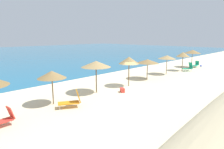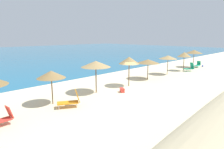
{
  "view_description": "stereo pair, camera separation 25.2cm",
  "coord_description": "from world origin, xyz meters",
  "px_view_note": "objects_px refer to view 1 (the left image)",
  "views": [
    {
      "loc": [
        -13.91,
        -10.76,
        4.93
      ],
      "look_at": [
        -0.55,
        1.95,
        1.35
      ],
      "focal_mm": 31.78,
      "sensor_mm": 36.0,
      "label": 1
    },
    {
      "loc": [
        -13.73,
        -10.94,
        4.93
      ],
      "look_at": [
        -0.55,
        1.95,
        1.35
      ],
      "focal_mm": 31.78,
      "sensor_mm": 36.0,
      "label": 2
    }
  ],
  "objects_px": {
    "beach_umbrella_3": "(52,75)",
    "lounge_chair_4": "(196,65)",
    "lounge_chair_1": "(1,120)",
    "cooler_box": "(122,90)",
    "lounge_chair_0": "(72,101)",
    "beach_ball": "(201,66)",
    "beach_umbrella_6": "(148,61)",
    "beach_umbrella_7": "(167,57)",
    "beach_umbrella_4": "(96,64)",
    "beach_umbrella_5": "(129,60)",
    "beach_umbrella_9": "(193,52)",
    "beach_umbrella_8": "(183,54)",
    "lounge_chair_3": "(188,68)"
  },
  "relations": [
    {
      "from": "beach_umbrella_8",
      "to": "beach_umbrella_9",
      "type": "distance_m",
      "value": 4.21
    },
    {
      "from": "beach_umbrella_6",
      "to": "beach_umbrella_7",
      "type": "distance_m",
      "value": 4.14
    },
    {
      "from": "beach_umbrella_3",
      "to": "lounge_chair_4",
      "type": "height_order",
      "value": "beach_umbrella_3"
    },
    {
      "from": "beach_umbrella_8",
      "to": "lounge_chair_0",
      "type": "bearing_deg",
      "value": -177.12
    },
    {
      "from": "beach_umbrella_9",
      "to": "lounge_chair_1",
      "type": "distance_m",
      "value": 28.67
    },
    {
      "from": "lounge_chair_1",
      "to": "lounge_chair_4",
      "type": "height_order",
      "value": "lounge_chair_1"
    },
    {
      "from": "beach_umbrella_5",
      "to": "beach_umbrella_7",
      "type": "height_order",
      "value": "beach_umbrella_5"
    },
    {
      "from": "beach_umbrella_9",
      "to": "beach_umbrella_7",
      "type": "bearing_deg",
      "value": -179.67
    },
    {
      "from": "beach_umbrella_6",
      "to": "cooler_box",
      "type": "height_order",
      "value": "beach_umbrella_6"
    },
    {
      "from": "beach_umbrella_3",
      "to": "lounge_chair_1",
      "type": "bearing_deg",
      "value": -161.72
    },
    {
      "from": "beach_umbrella_9",
      "to": "lounge_chair_0",
      "type": "distance_m",
      "value": 24.18
    },
    {
      "from": "beach_umbrella_3",
      "to": "beach_umbrella_5",
      "type": "xyz_separation_m",
      "value": [
        8.03,
        -0.62,
        0.37
      ]
    },
    {
      "from": "beach_umbrella_4",
      "to": "beach_umbrella_9",
      "type": "bearing_deg",
      "value": -0.52
    },
    {
      "from": "beach_umbrella_4",
      "to": "beach_umbrella_5",
      "type": "distance_m",
      "value": 3.86
    },
    {
      "from": "beach_umbrella_4",
      "to": "beach_ball",
      "type": "distance_m",
      "value": 22.13
    },
    {
      "from": "lounge_chair_4",
      "to": "beach_ball",
      "type": "xyz_separation_m",
      "value": [
        0.92,
        -0.44,
        -0.25
      ]
    },
    {
      "from": "beach_umbrella_7",
      "to": "beach_umbrella_6",
      "type": "bearing_deg",
      "value": 176.71
    },
    {
      "from": "lounge_chair_1",
      "to": "beach_ball",
      "type": "bearing_deg",
      "value": -92.79
    },
    {
      "from": "beach_umbrella_8",
      "to": "beach_umbrella_9",
      "type": "xyz_separation_m",
      "value": [
        4.2,
        0.33,
        0.15
      ]
    },
    {
      "from": "beach_umbrella_7",
      "to": "beach_umbrella_8",
      "type": "distance_m",
      "value": 4.13
    },
    {
      "from": "beach_umbrella_5",
      "to": "cooler_box",
      "type": "relative_size",
      "value": 5.19
    },
    {
      "from": "cooler_box",
      "to": "beach_umbrella_5",
      "type": "bearing_deg",
      "value": 25.07
    },
    {
      "from": "beach_umbrella_6",
      "to": "lounge_chair_0",
      "type": "xyz_separation_m",
      "value": [
        -11.62,
        -1.51,
        -1.58
      ]
    },
    {
      "from": "beach_umbrella_9",
      "to": "lounge_chair_0",
      "type": "bearing_deg",
      "value": -176.85
    },
    {
      "from": "lounge_chair_0",
      "to": "lounge_chair_1",
      "type": "relative_size",
      "value": 0.99
    },
    {
      "from": "lounge_chair_1",
      "to": "cooler_box",
      "type": "relative_size",
      "value": 3.01
    },
    {
      "from": "lounge_chair_1",
      "to": "lounge_chair_3",
      "type": "distance_m",
      "value": 24.72
    },
    {
      "from": "beach_umbrella_5",
      "to": "lounge_chair_1",
      "type": "bearing_deg",
      "value": -176.74
    },
    {
      "from": "beach_umbrella_9",
      "to": "lounge_chair_4",
      "type": "distance_m",
      "value": 2.26
    },
    {
      "from": "beach_umbrella_3",
      "to": "beach_umbrella_4",
      "type": "relative_size",
      "value": 0.88
    },
    {
      "from": "beach_ball",
      "to": "beach_umbrella_7",
      "type": "bearing_deg",
      "value": 174.91
    },
    {
      "from": "beach_umbrella_3",
      "to": "beach_umbrella_7",
      "type": "xyz_separation_m",
      "value": [
        16.3,
        -0.28,
        0.04
      ]
    },
    {
      "from": "lounge_chair_1",
      "to": "lounge_chair_3",
      "type": "xyz_separation_m",
      "value": [
        24.72,
        -0.03,
        0.08
      ]
    },
    {
      "from": "beach_umbrella_6",
      "to": "beach_umbrella_5",
      "type": "bearing_deg",
      "value": -172.02
    },
    {
      "from": "beach_umbrella_9",
      "to": "lounge_chair_4",
      "type": "relative_size",
      "value": 1.64
    },
    {
      "from": "beach_umbrella_5",
      "to": "lounge_chair_0",
      "type": "distance_m",
      "value": 7.82
    },
    {
      "from": "beach_umbrella_3",
      "to": "lounge_chair_4",
      "type": "xyz_separation_m",
      "value": [
        25.26,
        -0.72,
        -1.82
      ]
    },
    {
      "from": "beach_umbrella_5",
      "to": "beach_umbrella_9",
      "type": "relative_size",
      "value": 1.06
    },
    {
      "from": "beach_umbrella_3",
      "to": "lounge_chair_0",
      "type": "bearing_deg",
      "value": -70.3
    },
    {
      "from": "beach_umbrella_4",
      "to": "cooler_box",
      "type": "bearing_deg",
      "value": -42.92
    },
    {
      "from": "beach_umbrella_6",
      "to": "lounge_chair_4",
      "type": "distance_m",
      "value": 13.21
    },
    {
      "from": "beach_umbrella_9",
      "to": "beach_ball",
      "type": "xyz_separation_m",
      "value": [
        1.56,
        -0.93,
        -2.36
      ]
    },
    {
      "from": "beach_umbrella_7",
      "to": "beach_umbrella_3",
      "type": "bearing_deg",
      "value": 179.02
    },
    {
      "from": "beach_umbrella_6",
      "to": "lounge_chair_4",
      "type": "height_order",
      "value": "beach_umbrella_6"
    },
    {
      "from": "beach_umbrella_3",
      "to": "lounge_chair_4",
      "type": "bearing_deg",
      "value": -1.63
    },
    {
      "from": "lounge_chair_0",
      "to": "beach_ball",
      "type": "distance_m",
      "value": 25.63
    },
    {
      "from": "lounge_chair_0",
      "to": "lounge_chair_1",
      "type": "xyz_separation_m",
      "value": [
        -4.51,
        0.25,
        -0.07
      ]
    },
    {
      "from": "beach_umbrella_6",
      "to": "lounge_chair_3",
      "type": "height_order",
      "value": "beach_umbrella_6"
    },
    {
      "from": "beach_umbrella_4",
      "to": "beach_umbrella_9",
      "type": "height_order",
      "value": "beach_umbrella_4"
    },
    {
      "from": "beach_umbrella_8",
      "to": "lounge_chair_0",
      "type": "xyz_separation_m",
      "value": [
        -19.87,
        -1.0,
        -1.86
      ]
    }
  ]
}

